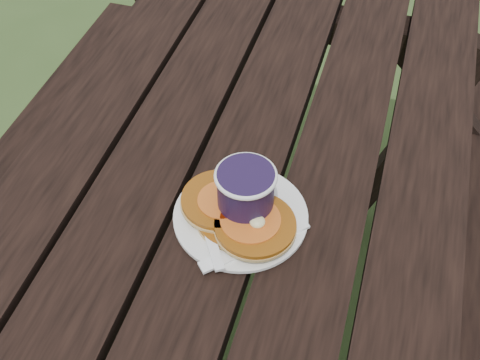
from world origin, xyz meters
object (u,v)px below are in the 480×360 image
(pancake_stack, at_px, (238,215))
(coffee_cup, at_px, (246,193))
(plate, at_px, (241,217))
(picnic_table, at_px, (232,311))

(pancake_stack, height_order, coffee_cup, coffee_cup)
(plate, bearing_deg, coffee_cup, 47.55)
(coffee_cup, bearing_deg, plate, -132.45)
(pancake_stack, bearing_deg, plate, 86.04)
(coffee_cup, bearing_deg, pancake_stack, -109.87)
(picnic_table, height_order, pancake_stack, pancake_stack)
(coffee_cup, bearing_deg, picnic_table, 134.12)
(picnic_table, height_order, plate, plate)
(picnic_table, xyz_separation_m, coffee_cup, (0.04, -0.04, 0.44))
(pancake_stack, xyz_separation_m, coffee_cup, (0.01, 0.02, 0.03))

